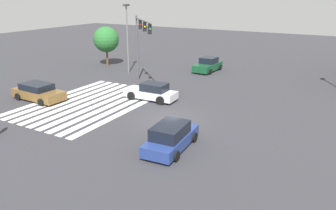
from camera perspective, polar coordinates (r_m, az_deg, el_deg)
The scene contains 9 objects.
ground_plane at distance 23.98m, azimuth 0.00°, elevation -2.47°, with size 121.16×121.16×0.00m, color #333338.
crosswalk_markings at distance 28.26m, azimuth -13.42°, elevation 0.35°, with size 12.37×8.20×0.01m.
traffic_signal_mast at distance 32.05m, azimuth -4.72°, elevation 11.98°, with size 4.77×4.77×6.63m.
car_0 at distance 19.31m, azimuth 0.50°, elevation -5.61°, with size 4.56×2.32×1.54m.
car_1 at distance 28.19m, azimuth -2.89°, elevation 2.29°, with size 2.05×4.66×1.50m.
car_2 at distance 30.26m, azimuth -21.66°, elevation 2.10°, with size 2.33×4.86×1.44m.
car_3 at distance 39.12m, azimuth 6.97°, elevation 6.92°, with size 4.47×2.33×1.63m.
street_light_pole_b at distance 37.73m, azimuth -7.12°, elevation 12.44°, with size 0.80×0.36×7.62m.
tree_corner_a at distance 42.35m, azimuth -10.72°, elevation 11.16°, with size 3.17×3.17×4.88m.
Camera 1 is at (19.42, 11.04, 8.71)m, focal length 35.00 mm.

